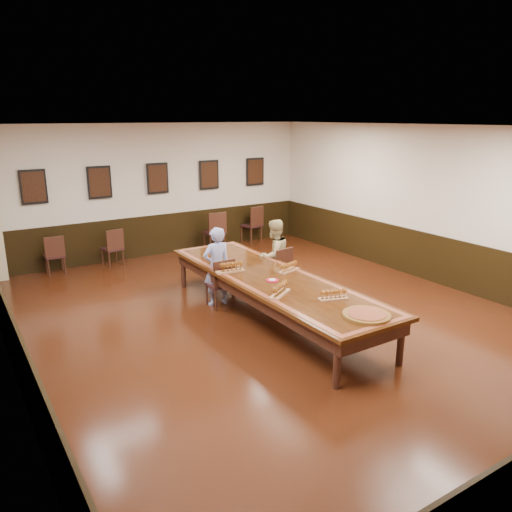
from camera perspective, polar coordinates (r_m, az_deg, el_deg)
floor at (r=8.64m, az=1.80°, el=-7.22°), size 8.00×10.00×0.02m
ceiling at (r=7.96m, az=2.00°, el=14.65°), size 8.00×10.00×0.02m
wall_back at (r=12.54m, az=-11.23°, el=7.37°), size 8.00×0.02×3.20m
wall_left at (r=6.81m, az=-27.19°, el=-1.02°), size 0.02×10.00×3.20m
wall_right at (r=10.89m, az=19.68°, el=5.52°), size 0.02×10.00×3.20m
chair_man at (r=9.05m, az=-4.20°, el=-3.01°), size 0.43×0.47×0.91m
chair_woman at (r=9.77m, az=2.47°, el=-1.56°), size 0.50×0.53×0.92m
spare_chair_a at (r=11.77m, az=-22.07°, el=0.18°), size 0.42×0.46×0.87m
spare_chair_b at (r=11.95m, az=-16.13°, el=0.97°), size 0.49×0.52×0.88m
spare_chair_c at (r=12.85m, az=-4.79°, el=2.87°), size 0.51×0.55×1.02m
spare_chair_d at (r=13.70m, az=-0.52°, el=3.69°), size 0.56×0.60×1.00m
person_man at (r=9.05m, az=-4.52°, el=-1.21°), size 0.53×0.35×1.46m
person_woman at (r=9.76m, az=2.08°, el=0.02°), size 0.80×0.67×1.44m
pink_phone at (r=8.86m, az=4.32°, el=-1.40°), size 0.07×0.13×0.01m
wainscoting at (r=8.46m, az=1.82°, el=-4.04°), size 8.00×10.00×1.00m
conference_table at (r=8.42m, az=1.83°, el=-3.33°), size 1.40×5.00×0.76m
posters at (r=12.44m, az=-11.18°, el=8.70°), size 6.14×0.04×0.74m
flight_a at (r=8.62m, az=-2.94°, el=-1.31°), size 0.51×0.21×0.19m
flight_b at (r=8.67m, az=3.79°, el=-1.30°), size 0.46×0.25×0.16m
flight_c at (r=7.53m, az=2.75°, el=-3.86°), size 0.50×0.39×0.18m
flight_d at (r=7.43m, az=8.83°, el=-4.41°), size 0.45×0.26×0.16m
red_plate_grp at (r=8.18m, az=1.88°, el=-2.80°), size 0.21×0.21×0.03m
carved_platter at (r=6.92m, az=12.53°, el=-6.60°), size 0.72×0.72×0.05m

